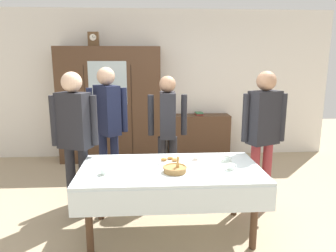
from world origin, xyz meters
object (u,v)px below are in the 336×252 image
(person_beside_shelf, at_px, (75,131))
(spoon_front_edge, at_px, (144,162))
(person_behind_table_left, at_px, (263,127))
(bread_basket, at_px, (175,169))
(pastry_plate, at_px, (169,161))
(tea_cup_near_left, at_px, (197,157))
(person_behind_table_right, at_px, (167,124))
(mantel_clock, at_px, (93,39))
(spoon_back_edge, at_px, (208,175))
(book_stack, at_px, (199,114))
(wall_cabinet, at_px, (110,105))
(tea_cup_near_right, at_px, (231,167))
(person_by_cabinet, at_px, (108,119))
(dining_table, at_px, (171,177))
(bookshelf_low, at_px, (198,136))
(tea_cup_far_right, at_px, (226,159))
(tea_cup_center, at_px, (104,172))

(person_beside_shelf, bearing_deg, spoon_front_edge, -17.71)
(person_behind_table_left, bearing_deg, bread_basket, -150.64)
(pastry_plate, bearing_deg, person_beside_shelf, 165.51)
(tea_cup_near_left, distance_m, person_behind_table_right, 0.87)
(tea_cup_near_left, bearing_deg, mantel_clock, 122.02)
(mantel_clock, relative_size, spoon_back_edge, 2.02)
(book_stack, height_order, person_behind_table_left, person_behind_table_left)
(wall_cabinet, bearing_deg, spoon_back_edge, -65.95)
(tea_cup_near_right, distance_m, person_beside_shelf, 1.76)
(spoon_front_edge, xyz_separation_m, person_by_cabinet, (-0.47, 0.82, 0.32))
(book_stack, distance_m, tea_cup_near_right, 2.72)
(bread_basket, relative_size, person_beside_shelf, 0.14)
(spoon_back_edge, xyz_separation_m, person_by_cabinet, (-1.10, 1.24, 0.32))
(book_stack, bearing_deg, spoon_back_edge, -97.36)
(dining_table, relative_size, mantel_clock, 7.70)
(bookshelf_low, relative_size, tea_cup_near_left, 8.73)
(person_behind_table_left, bearing_deg, tea_cup_near_right, -131.97)
(wall_cabinet, bearing_deg, mantel_clock, -179.84)
(tea_cup_near_right, bearing_deg, spoon_front_edge, 160.76)
(dining_table, bearing_deg, spoon_back_edge, -29.99)
(tea_cup_far_right, bearing_deg, mantel_clock, 126.08)
(tea_cup_center, bearing_deg, wall_cabinet, 95.28)
(mantel_clock, distance_m, spoon_back_edge, 3.46)
(book_stack, xyz_separation_m, tea_cup_far_right, (-0.10, -2.46, -0.08))
(tea_cup_far_right, height_order, spoon_front_edge, tea_cup_far_right)
(bookshelf_low, bearing_deg, dining_table, -105.08)
(dining_table, bearing_deg, mantel_clock, 113.76)
(mantel_clock, distance_m, tea_cup_near_right, 3.48)
(wall_cabinet, bearing_deg, tea_cup_far_right, -57.83)
(tea_cup_center, relative_size, pastry_plate, 0.46)
(tea_cup_center, xyz_separation_m, person_behind_table_left, (1.78, 0.64, 0.27))
(spoon_front_edge, bearing_deg, book_stack, 67.69)
(wall_cabinet, xyz_separation_m, person_by_cabinet, (0.15, -1.54, 0.04))
(pastry_plate, xyz_separation_m, person_behind_table_right, (0.03, 0.86, 0.23))
(person_behind_table_right, bearing_deg, bread_basket, -89.91)
(pastry_plate, xyz_separation_m, person_by_cabinet, (-0.75, 0.84, 0.31))
(wall_cabinet, xyz_separation_m, bread_basket, (0.93, -2.69, -0.25))
(tea_cup_near_left, relative_size, spoon_back_edge, 1.09)
(tea_cup_center, xyz_separation_m, spoon_front_edge, (0.37, 0.36, -0.02))
(mantel_clock, bearing_deg, person_behind_table_right, -52.45)
(bread_basket, bearing_deg, person_behind_table_right, 90.09)
(tea_cup_far_right, xyz_separation_m, person_beside_shelf, (-1.66, 0.29, 0.27))
(tea_cup_near_left, bearing_deg, person_by_cabinet, 143.92)
(dining_table, distance_m, tea_cup_center, 0.67)
(bookshelf_low, bearing_deg, wall_cabinet, -178.20)
(pastry_plate, distance_m, person_beside_shelf, 1.12)
(dining_table, bearing_deg, tea_cup_near_left, 41.27)
(bread_basket, bearing_deg, person_by_cabinet, 124.40)
(tea_cup_near_right, bearing_deg, bread_basket, -177.27)
(tea_cup_near_left, xyz_separation_m, person_behind_table_left, (0.82, 0.24, 0.27))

